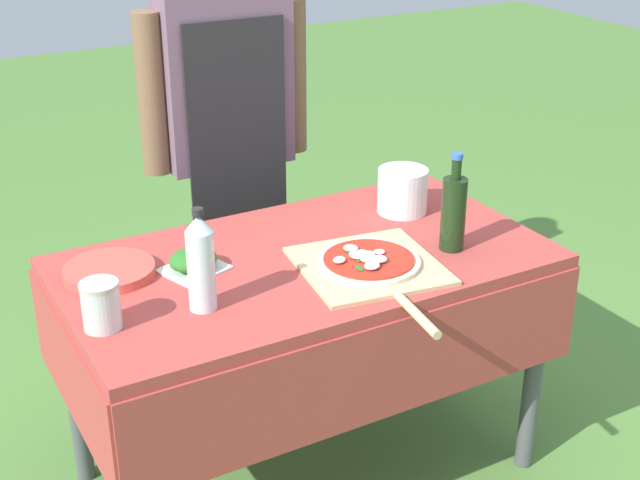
% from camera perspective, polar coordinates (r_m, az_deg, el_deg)
% --- Properties ---
extents(ground_plane, '(12.00, 12.00, 0.00)m').
position_cam_1_polar(ground_plane, '(2.85, -0.84, -14.47)').
color(ground_plane, '#517F38').
extents(prep_table, '(1.35, 0.74, 0.74)m').
position_cam_1_polar(prep_table, '(2.50, -0.93, -3.20)').
color(prep_table, '#A83D38').
rests_on(prep_table, ground).
extents(person_cook, '(0.58, 0.21, 1.56)m').
position_cam_1_polar(person_cook, '(3.00, -5.99, 7.52)').
color(person_cook, '#4C4C51').
rests_on(person_cook, ground).
extents(pizza_on_peel, '(0.41, 0.59, 0.05)m').
position_cam_1_polar(pizza_on_peel, '(2.38, 3.23, -1.61)').
color(pizza_on_peel, '#D1B27F').
rests_on(pizza_on_peel, prep_table).
extents(oil_bottle, '(0.07, 0.07, 0.28)m').
position_cam_1_polar(oil_bottle, '(2.48, 8.54, 1.81)').
color(oil_bottle, black).
rests_on(oil_bottle, prep_table).
extents(water_bottle, '(0.07, 0.07, 0.27)m').
position_cam_1_polar(water_bottle, '(2.16, -7.64, -1.42)').
color(water_bottle, silver).
rests_on(water_bottle, prep_table).
extents(herb_container, '(0.19, 0.18, 0.06)m').
position_cam_1_polar(herb_container, '(2.39, -8.11, -1.33)').
color(herb_container, silver).
rests_on(herb_container, prep_table).
extents(mixing_tub, '(0.15, 0.15, 0.14)m').
position_cam_1_polar(mixing_tub, '(2.73, 5.30, 3.16)').
color(mixing_tub, silver).
rests_on(mixing_tub, prep_table).
extents(plate_stack, '(0.25, 0.25, 0.02)m').
position_cam_1_polar(plate_stack, '(2.41, -13.34, -1.92)').
color(plate_stack, '#DB4C42').
rests_on(plate_stack, prep_table).
extents(sauce_jar, '(0.09, 0.09, 0.12)m').
position_cam_1_polar(sauce_jar, '(2.15, -13.82, -4.24)').
color(sauce_jar, silver).
rests_on(sauce_jar, prep_table).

